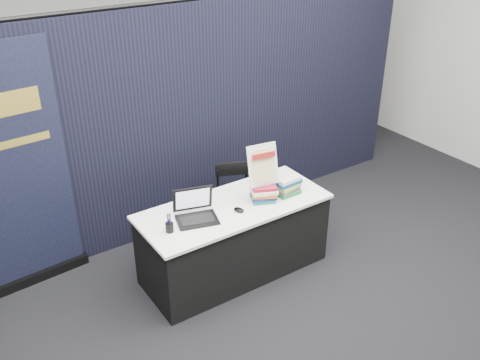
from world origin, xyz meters
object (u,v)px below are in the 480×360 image
display_table (234,239)px  laptop (194,213)px  book_stack_tall (264,192)px  stacking_chair (240,199)px  info_sign (263,165)px  pullup_banner (19,187)px  book_stack_short (287,185)px

display_table → laptop: laptop is taller
book_stack_tall → stacking_chair: bearing=81.1°
info_sign → stacking_chair: bearing=89.6°
pullup_banner → display_table: bearing=-34.3°
display_table → stacking_chair: stacking_chair is taller
display_table → info_sign: (0.29, -0.04, 0.72)m
laptop → stacking_chair: (0.79, 0.46, -0.35)m
book_stack_short → pullup_banner: pullup_banner is taller
book_stack_short → pullup_banner: 2.44m
stacking_chair → book_stack_tall: bearing=-76.4°
book_stack_short → info_sign: info_sign is taller
laptop → display_table: bearing=15.9°
stacking_chair → laptop: bearing=-127.5°
book_stack_short → laptop: bearing=174.6°
laptop → book_stack_tall: bearing=10.0°
book_stack_tall → pullup_banner: size_ratio=0.12×
book_stack_short → stacking_chair: 0.68m
laptop → book_stack_short: (0.97, -0.09, 0.02)m
display_table → book_stack_tall: bearing=-14.4°
info_sign → pullup_banner: bearing=162.0°
pullup_banner → laptop: bearing=-41.9°
book_stack_tall → info_sign: bearing=90.0°
book_stack_tall → info_sign: info_sign is taller
book_stack_tall → laptop: bearing=173.9°
pullup_banner → stacking_chair: size_ratio=2.74×
pullup_banner → book_stack_short: bearing=-29.6°
display_table → book_stack_short: 0.72m
display_table → info_sign: info_sign is taller
stacking_chair → pullup_banner: bearing=-171.0°
display_table → laptop: (-0.42, 0.00, 0.44)m
book_stack_short → stacking_chair: (-0.18, 0.55, -0.37)m
laptop → info_sign: bearing=12.4°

